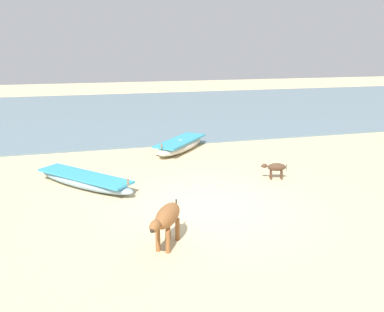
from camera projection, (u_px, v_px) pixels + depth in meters
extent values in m
plane|color=#CCB789|center=(213.00, 207.00, 10.76)|extent=(80.00, 80.00, 0.00)
cube|color=slate|center=(137.00, 111.00, 26.57)|extent=(60.00, 20.00, 0.08)
ellipsoid|color=#8CA5B7|center=(85.00, 181.00, 12.25)|extent=(3.33, 3.46, 0.40)
cube|color=#3399BF|center=(84.00, 176.00, 12.20)|extent=(2.99, 3.10, 0.07)
cube|color=olive|center=(91.00, 179.00, 12.07)|extent=(0.59, 0.56, 0.04)
cylinder|color=olive|center=(128.00, 182.00, 11.24)|extent=(0.06, 0.06, 0.20)
ellipsoid|color=beige|center=(181.00, 145.00, 16.47)|extent=(3.00, 3.21, 0.49)
cube|color=#3399BF|center=(180.00, 141.00, 16.42)|extent=(2.71, 2.89, 0.07)
cube|color=olive|center=(178.00, 144.00, 16.22)|extent=(0.71, 0.65, 0.04)
cylinder|color=olive|center=(161.00, 146.00, 15.03)|extent=(0.06, 0.06, 0.20)
ellipsoid|color=brown|center=(168.00, 216.00, 8.49)|extent=(0.93, 1.12, 0.46)
ellipsoid|color=brown|center=(155.00, 226.00, 7.83)|extent=(0.37, 0.41, 0.25)
sphere|color=#2D2119|center=(152.00, 231.00, 7.69)|extent=(0.13, 0.13, 0.10)
cylinder|color=brown|center=(168.00, 242.00, 8.30)|extent=(0.11, 0.11, 0.53)
cylinder|color=brown|center=(158.00, 240.00, 8.37)|extent=(0.11, 0.11, 0.53)
cylinder|color=brown|center=(177.00, 229.00, 8.87)|extent=(0.11, 0.11, 0.53)
cylinder|color=brown|center=(168.00, 228.00, 8.93)|extent=(0.11, 0.11, 0.53)
cylinder|color=#2D2119|center=(176.00, 208.00, 9.02)|extent=(0.03, 0.03, 0.43)
ellipsoid|color=#4C3323|center=(277.00, 167.00, 12.91)|extent=(0.66, 0.39, 0.27)
ellipsoid|color=#4C3323|center=(264.00, 166.00, 12.89)|extent=(0.23, 0.17, 0.15)
sphere|color=#2D2119|center=(262.00, 166.00, 12.90)|extent=(0.07, 0.07, 0.06)
cylinder|color=#4C3323|center=(271.00, 175.00, 12.92)|extent=(0.06, 0.06, 0.31)
cylinder|color=#4C3323|center=(270.00, 174.00, 13.05)|extent=(0.06, 0.06, 0.31)
cylinder|color=#4C3323|center=(282.00, 175.00, 12.92)|extent=(0.06, 0.06, 0.31)
cylinder|color=#4C3323|center=(281.00, 174.00, 13.05)|extent=(0.06, 0.06, 0.31)
cylinder|color=#2D2119|center=(286.00, 168.00, 12.92)|extent=(0.02, 0.02, 0.25)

